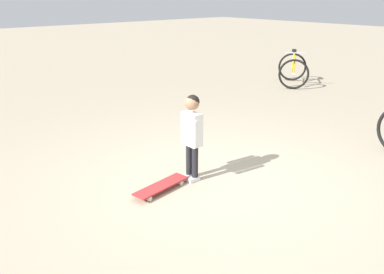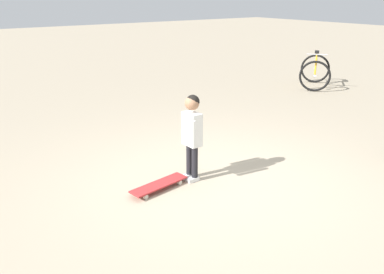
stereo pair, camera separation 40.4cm
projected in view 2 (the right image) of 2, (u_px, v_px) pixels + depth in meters
The scene contains 4 objects.
ground_plane at pixel (225, 182), 4.90m from camera, with size 50.00×50.00×0.00m, color tan.
child_person at pixel (192, 129), 4.76m from camera, with size 0.37×0.22×1.06m.
skateboard at pixel (159, 185), 4.70m from camera, with size 0.30×0.76×0.07m.
bicycle_mid at pixel (315, 71), 9.74m from camera, with size 1.22×1.28×0.85m.
Camera 2 is at (3.35, -2.91, 2.17)m, focal length 37.89 mm.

